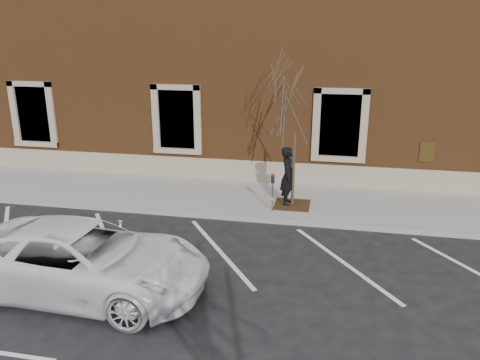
% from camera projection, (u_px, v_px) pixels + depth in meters
% --- Properties ---
extents(ground, '(120.00, 120.00, 0.00)m').
position_uv_depth(ground, '(236.00, 220.00, 14.43)').
color(ground, '#28282B').
rests_on(ground, ground).
extents(sidewalk_near, '(40.00, 3.50, 0.15)m').
position_uv_depth(sidewalk_near, '(247.00, 199.00, 16.04)').
color(sidewalk_near, '#AAA6A0').
rests_on(sidewalk_near, ground).
extents(curb_near, '(40.00, 0.12, 0.15)m').
position_uv_depth(curb_near, '(236.00, 218.00, 14.36)').
color(curb_near, '#9E9E99').
rests_on(curb_near, ground).
extents(parking_stripes, '(28.00, 4.40, 0.01)m').
position_uv_depth(parking_stripes, '(219.00, 251.00, 12.37)').
color(parking_stripes, silver).
rests_on(parking_stripes, ground).
extents(building_civic, '(40.00, 8.62, 8.00)m').
position_uv_depth(building_civic, '(272.00, 69.00, 20.46)').
color(building_civic, brown).
rests_on(building_civic, ground).
extents(man, '(0.46, 0.70, 1.92)m').
position_uv_depth(man, '(288.00, 176.00, 15.03)').
color(man, black).
rests_on(man, sidewalk_near).
extents(parking_meter, '(0.11, 0.09, 1.22)m').
position_uv_depth(parking_meter, '(273.00, 185.00, 14.46)').
color(parking_meter, '#595B60').
rests_on(parking_meter, sidewalk_near).
extents(tree_grate, '(1.13, 1.13, 0.03)m').
position_uv_depth(tree_grate, '(292.00, 205.00, 15.21)').
color(tree_grate, '#452F16').
rests_on(tree_grate, sidewalk_near).
extents(sapling, '(2.65, 2.65, 4.41)m').
position_uv_depth(sapling, '(296.00, 111.00, 14.29)').
color(sapling, '#4E3E2F').
rests_on(sapling, sidewalk_near).
extents(white_truck, '(5.66, 2.74, 1.55)m').
position_uv_depth(white_truck, '(83.00, 259.00, 10.24)').
color(white_truck, white).
rests_on(white_truck, ground).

